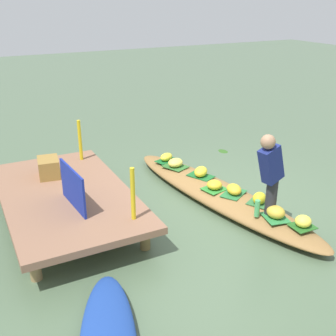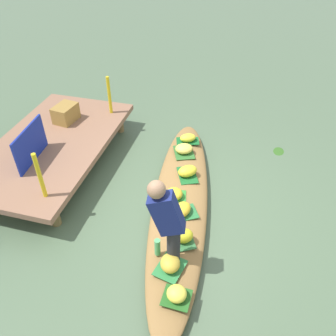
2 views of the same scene
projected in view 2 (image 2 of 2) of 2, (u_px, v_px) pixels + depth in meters
name	position (u px, v px, depth m)	size (l,w,h in m)	color
canal_water	(180.00, 209.00, 5.28)	(40.00, 40.00, 0.00)	#4E6549
dock_platform	(52.00, 145.00, 5.92)	(3.20, 1.80, 0.45)	#896149
vendor_boat	(180.00, 204.00, 5.21)	(4.33, 0.81, 0.24)	olive
leaf_mat_0	(184.00, 240.00, 4.51)	(0.33, 0.25, 0.01)	#306938
banana_bunch_0	(184.00, 236.00, 4.45)	(0.23, 0.19, 0.18)	yellow
leaf_mat_1	(174.00, 197.00, 5.13)	(0.35, 0.32, 0.01)	#2F8431
banana_bunch_1	(174.00, 194.00, 5.09)	(0.25, 0.25, 0.15)	gold
leaf_mat_2	(188.00, 141.00, 6.28)	(0.40, 0.24, 0.01)	#175F28
banana_bunch_2	(188.00, 138.00, 6.23)	(0.29, 0.19, 0.14)	yellow
leaf_mat_3	(187.00, 175.00, 5.53)	(0.44, 0.28, 0.01)	#1C622A
banana_bunch_3	(187.00, 171.00, 5.48)	(0.31, 0.21, 0.17)	yellow
leaf_mat_4	(182.00, 213.00, 4.88)	(0.43, 0.29, 0.01)	#297039
banana_bunch_4	(182.00, 210.00, 4.83)	(0.31, 0.22, 0.15)	gold
leaf_mat_5	(184.00, 152.00, 6.01)	(0.42, 0.32, 0.01)	#2F682C
banana_bunch_5	(184.00, 149.00, 5.96)	(0.30, 0.25, 0.15)	#EDD458
leaf_mat_6	(177.00, 298.00, 3.88)	(0.32, 0.28, 0.01)	#255F21
banana_bunch_6	(177.00, 294.00, 3.83)	(0.23, 0.22, 0.16)	#F9E64B
leaf_mat_7	(170.00, 268.00, 4.18)	(0.37, 0.31, 0.01)	#2E7F40
banana_bunch_7	(170.00, 263.00, 4.13)	(0.27, 0.24, 0.18)	gold
vendor_person	(167.00, 220.00, 3.85)	(0.24, 0.45, 1.24)	#28282D
water_bottle	(157.00, 247.00, 4.27)	(0.07, 0.07, 0.25)	#4FAE64
market_banner	(30.00, 145.00, 5.33)	(0.87, 0.03, 0.58)	navy
railing_post_west	(40.00, 176.00, 4.63)	(0.06, 0.06, 0.73)	gold
railing_post_east	(109.00, 95.00, 6.44)	(0.06, 0.06, 0.73)	gold
produce_crate	(66.00, 113.00, 6.34)	(0.44, 0.32, 0.30)	olive
drifting_plant_1	(279.00, 151.00, 6.44)	(0.27, 0.19, 0.01)	#305E1F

